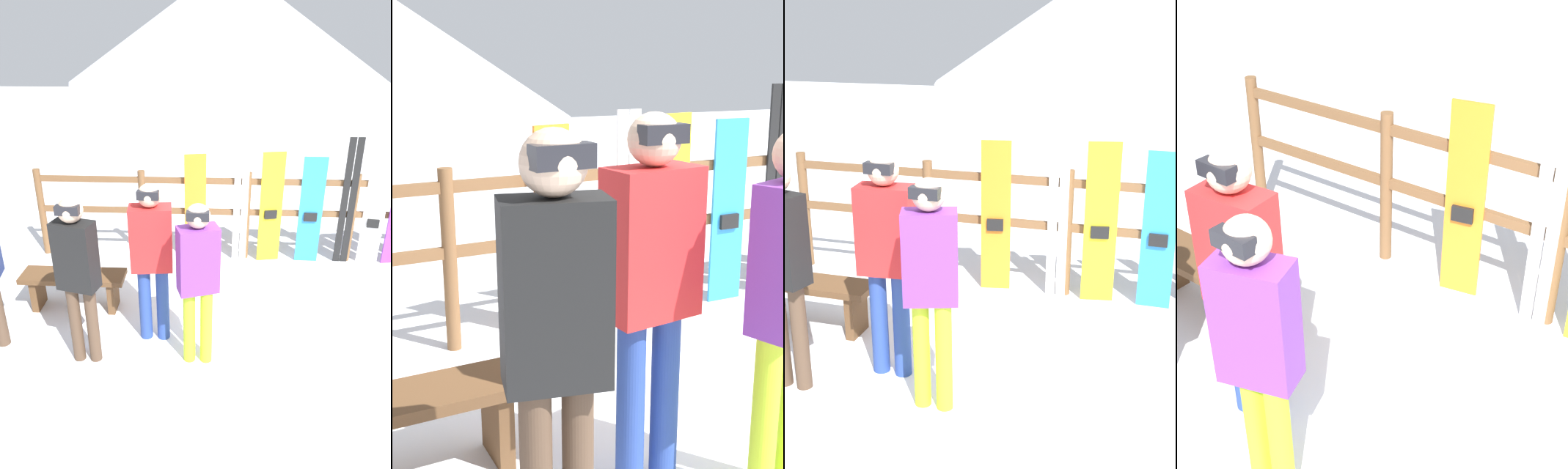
{
  "view_description": "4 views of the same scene",
  "coord_description": "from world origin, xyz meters",
  "views": [
    {
      "loc": [
        -0.41,
        -4.17,
        3.15
      ],
      "look_at": [
        -0.66,
        0.78,
        0.81
      ],
      "focal_mm": 35.0,
      "sensor_mm": 36.0,
      "label": 1
    },
    {
      "loc": [
        -2.55,
        -2.46,
        1.95
      ],
      "look_at": [
        -0.83,
        0.93,
        0.95
      ],
      "focal_mm": 50.0,
      "sensor_mm": 36.0,
      "label": 2
    },
    {
      "loc": [
        0.92,
        -4.32,
        2.71
      ],
      "look_at": [
        -0.69,
        1.08,
        0.79
      ],
      "focal_mm": 50.0,
      "sensor_mm": 36.0,
      "label": 3
    },
    {
      "loc": [
        1.25,
        -2.04,
        3.02
      ],
      "look_at": [
        -0.95,
        0.9,
        0.82
      ],
      "focal_mm": 50.0,
      "sensor_mm": 36.0,
      "label": 4
    }
  ],
  "objects": [
    {
      "name": "snowboard_orange",
      "position": [
        -0.71,
        1.71,
        0.77
      ],
      "size": [
        0.3,
        0.1,
        1.55
      ],
      "color": "orange",
      "rests_on": "ground"
    },
    {
      "name": "ski_pair_white",
      "position": [
        -0.09,
        1.71,
        0.81
      ],
      "size": [
        0.19,
        0.02,
        1.63
      ],
      "color": "white",
      "rests_on": "ground"
    },
    {
      "name": "snowboard_blue",
      "position": [
        0.87,
        1.71,
        0.76
      ],
      "size": [
        0.32,
        0.06,
        1.53
      ],
      "color": "#288CE0",
      "rests_on": "ground"
    },
    {
      "name": "person_red",
      "position": [
        -1.05,
        -0.14,
        1.04
      ],
      "size": [
        0.44,
        0.27,
        1.76
      ],
      "color": "navy",
      "rests_on": "ground"
    },
    {
      "name": "bench",
      "position": [
        -2.07,
        0.37,
        0.33
      ],
      "size": [
        1.21,
        0.36,
        0.46
      ],
      "color": "brown",
      "rests_on": "ground"
    },
    {
      "name": "fence",
      "position": [
        0.0,
        1.77,
        0.77
      ],
      "size": [
        5.93,
        0.1,
        1.29
      ],
      "color": "brown",
      "rests_on": "ground"
    },
    {
      "name": "ski_pair_black",
      "position": [
        1.36,
        1.71,
        0.9
      ],
      "size": [
        0.19,
        0.02,
        1.79
      ],
      "color": "black",
      "rests_on": "ground"
    },
    {
      "name": "snowboard_yellow",
      "position": [
        0.33,
        1.71,
        0.79
      ],
      "size": [
        0.31,
        0.1,
        1.59
      ],
      "color": "yellow",
      "rests_on": "ground"
    },
    {
      "name": "person_black",
      "position": [
        -1.69,
        -0.53,
        1.05
      ],
      "size": [
        0.41,
        0.29,
        1.76
      ],
      "color": "#4C3828",
      "rests_on": "ground"
    }
  ]
}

